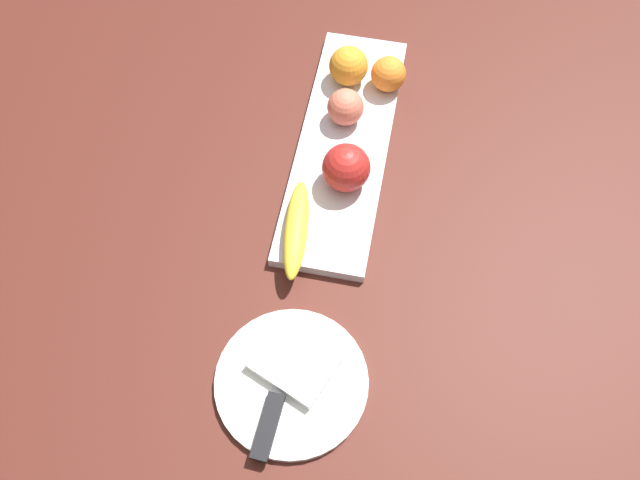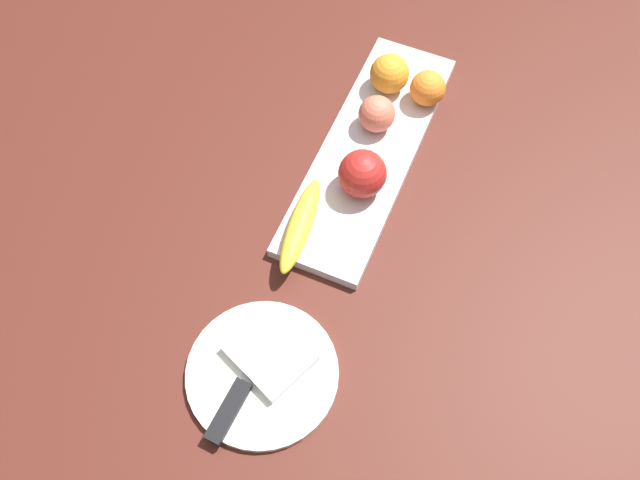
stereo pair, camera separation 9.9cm
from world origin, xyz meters
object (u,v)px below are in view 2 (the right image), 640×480
object	(u,v)px
peach	(377,114)
folded_napkin	(270,353)
apple	(362,174)
orange_near_apple	(428,88)
orange_near_banana	(389,74)
banana	(300,225)
fruit_tray	(369,152)
knife	(234,401)
dinner_plate	(262,373)

from	to	relation	value
peach	folded_napkin	xyz separation A→B (m)	(-0.43, -0.01, -0.03)
apple	peach	distance (m)	0.13
orange_near_apple	folded_napkin	size ratio (longest dim) A/B	0.56
orange_near_banana	banana	bearing A→B (deg)	175.95
apple	fruit_tray	bearing A→B (deg)	11.90
fruit_tray	orange_near_apple	world-z (taller)	orange_near_apple
orange_near_banana	knife	xyz separation A→B (m)	(-0.60, -0.00, -0.04)
orange_near_banana	peach	xyz separation A→B (m)	(-0.09, -0.01, -0.00)
orange_near_banana	peach	distance (m)	0.09
fruit_tray	dinner_plate	xyz separation A→B (m)	(-0.41, -0.00, -0.00)
apple	orange_near_banana	xyz separation A→B (m)	(0.21, 0.03, -0.00)
peach	dinner_plate	world-z (taller)	peach
banana	folded_napkin	world-z (taller)	banana
folded_napkin	knife	size ratio (longest dim) A/B	0.60
banana	orange_near_banana	world-z (taller)	orange_near_banana
fruit_tray	banana	xyz separation A→B (m)	(-0.19, 0.04, 0.03)
orange_near_apple	orange_near_banana	size ratio (longest dim) A/B	0.90
dinner_plate	knife	xyz separation A→B (m)	(-0.05, 0.02, 0.01)
dinner_plate	folded_napkin	xyz separation A→B (m)	(0.03, 0.00, 0.01)
orange_near_banana	knife	world-z (taller)	orange_near_banana
orange_near_banana	folded_napkin	world-z (taller)	orange_near_banana
fruit_tray	folded_napkin	world-z (taller)	folded_napkin
fruit_tray	dinner_plate	distance (m)	0.41
orange_near_banana	dinner_plate	world-z (taller)	orange_near_banana
fruit_tray	peach	world-z (taller)	peach
banana	orange_near_apple	bearing A→B (deg)	-22.62
orange_near_banana	folded_napkin	bearing A→B (deg)	-178.10
folded_napkin	fruit_tray	bearing A→B (deg)	0.00
fruit_tray	knife	distance (m)	0.46
peach	folded_napkin	distance (m)	0.43
apple	knife	bearing A→B (deg)	175.25
apple	dinner_plate	distance (m)	0.34
apple	orange_near_banana	size ratio (longest dim) A/B	1.14
folded_napkin	knife	distance (m)	0.08
folded_napkin	orange_near_banana	bearing A→B (deg)	1.90
peach	folded_napkin	bearing A→B (deg)	-179.08
fruit_tray	folded_napkin	xyz separation A→B (m)	(-0.38, 0.00, 0.01)
dinner_plate	folded_napkin	size ratio (longest dim) A/B	1.98
apple	folded_napkin	world-z (taller)	apple
banana	orange_near_banana	xyz separation A→B (m)	(0.32, -0.02, 0.02)
banana	fruit_tray	bearing A→B (deg)	-18.59
banana	orange_near_banana	bearing A→B (deg)	-10.59
banana	orange_near_apple	distance (m)	0.33
peach	knife	world-z (taller)	peach
dinner_plate	apple	bearing A→B (deg)	-2.76
apple	orange_near_banana	distance (m)	0.21
fruit_tray	peach	bearing A→B (deg)	8.30
apple	banana	size ratio (longest dim) A/B	0.45
fruit_tray	apple	bearing A→B (deg)	-168.10
fruit_tray	banana	size ratio (longest dim) A/B	2.80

